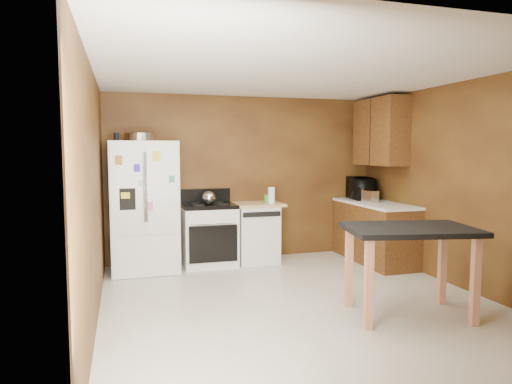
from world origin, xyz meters
name	(u,v)px	position (x,y,z in m)	size (l,w,h in m)	color
floor	(299,303)	(0.00, 0.00, 0.00)	(4.50, 4.50, 0.00)	beige
ceiling	(301,72)	(0.00, 0.00, 2.50)	(4.50, 4.50, 0.00)	white
wall_back	(245,178)	(0.00, 2.25, 1.25)	(4.20, 4.20, 0.00)	brown
wall_front	(438,220)	(0.00, -2.25, 1.25)	(4.20, 4.20, 0.00)	brown
wall_left	(93,195)	(-2.10, 0.00, 1.25)	(4.50, 4.50, 0.00)	brown
wall_right	(461,186)	(2.10, 0.00, 1.25)	(4.50, 4.50, 0.00)	brown
roasting_pan	(141,137)	(-1.58, 1.91, 1.85)	(0.44, 0.44, 0.11)	silver
pen_cup	(116,137)	(-1.89, 1.77, 1.85)	(0.07, 0.07, 0.11)	black
kettle	(209,198)	(-0.65, 1.86, 1.00)	(0.19, 0.19, 0.19)	silver
paper_towel	(271,195)	(0.29, 1.84, 1.01)	(0.10, 0.10, 0.24)	white
green_canister	(268,198)	(0.27, 1.98, 0.95)	(0.11, 0.11, 0.12)	green
toaster	(370,196)	(1.74, 1.49, 0.99)	(0.15, 0.24, 0.17)	silver
microwave	(361,189)	(1.82, 1.92, 1.06)	(0.57, 0.39, 0.32)	black
refrigerator	(144,207)	(-1.55, 1.86, 0.90)	(0.90, 0.80, 1.80)	white
gas_range	(209,234)	(-0.64, 1.92, 0.46)	(0.76, 0.68, 1.10)	white
dishwasher	(256,232)	(0.08, 1.95, 0.45)	(0.78, 0.63, 0.89)	white
right_cabinets	(376,201)	(1.84, 1.48, 0.91)	(0.63, 1.58, 2.45)	brown
island	(409,241)	(0.92, -0.68, 0.77)	(1.39, 1.06, 0.91)	black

